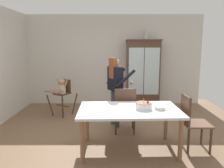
{
  "coord_description": "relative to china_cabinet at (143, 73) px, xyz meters",
  "views": [
    {
      "loc": [
        -0.04,
        -4.08,
        1.79
      ],
      "look_at": [
        -0.04,
        0.7,
        0.95
      ],
      "focal_mm": 35.11,
      "sensor_mm": 36.0,
      "label": 1
    }
  ],
  "objects": [
    {
      "name": "dining_table",
      "position": [
        -0.63,
        -2.89,
        -0.33
      ],
      "size": [
        1.72,
        1.06,
        0.74
      ],
      "color": "silver",
      "rests_on": "ground_plane"
    },
    {
      "name": "serving_bowl",
      "position": [
        -0.12,
        -2.92,
        -0.22
      ],
      "size": [
        0.18,
        0.18,
        0.05
      ],
      "primitive_type": "cylinder",
      "color": "silver",
      "rests_on": "dining_table"
    },
    {
      "name": "adult_person",
      "position": [
        -0.84,
        -1.71,
        -0.02
      ],
      "size": [
        0.66,
        0.65,
        1.53
      ],
      "rotation": [
        0.0,
        0.0,
        2.09
      ],
      "color": "#3D4C6B",
      "rests_on": "ground_plane"
    },
    {
      "name": "ground_plane",
      "position": [
        -0.87,
        -2.37,
        -0.99
      ],
      "size": [
        6.24,
        6.24,
        0.0
      ],
      "primitive_type": "plane",
      "color": "brown"
    },
    {
      "name": "dining_chair_right_end",
      "position": [
        0.44,
        -2.85,
        -0.43
      ],
      "size": [
        0.44,
        0.44,
        0.96
      ],
      "rotation": [
        0.0,
        0.0,
        1.57
      ],
      "color": "#4C3323",
      "rests_on": "ground_plane"
    },
    {
      "name": "birthday_cake",
      "position": [
        -0.39,
        -2.89,
        -0.2
      ],
      "size": [
        0.28,
        0.28,
        0.19
      ],
      "color": "white",
      "rests_on": "dining_table"
    },
    {
      "name": "dining_chair_far_side",
      "position": [
        -0.65,
        -2.17,
        -0.43
      ],
      "size": [
        0.45,
        0.45,
        0.96
      ],
      "rotation": [
        0.0,
        0.0,
        3.12
      ],
      "color": "#4C3323",
      "rests_on": "ground_plane"
    },
    {
      "name": "ceramic_vase",
      "position": [
        0.07,
        0.0,
        1.1
      ],
      "size": [
        0.13,
        0.13,
        0.27
      ],
      "color": "#B2B7B2",
      "rests_on": "china_cabinet"
    },
    {
      "name": "wall_back",
      "position": [
        -0.87,
        0.26,
        0.36
      ],
      "size": [
        5.32,
        0.06,
        2.7
      ],
      "primitive_type": "cube",
      "color": "beige",
      "rests_on": "ground_plane"
    },
    {
      "name": "china_cabinet",
      "position": [
        0.0,
        0.0,
        0.0
      ],
      "size": [
        1.02,
        0.48,
        1.97
      ],
      "color": "#4C3323",
      "rests_on": "ground_plane"
    },
    {
      "name": "high_chair_with_toddler",
      "position": [
        -2.2,
        -0.94,
        -0.34
      ],
      "size": [
        0.79,
        0.84,
        0.95
      ],
      "rotation": [
        0.0,
        0.0,
        -0.55
      ],
      "color": "#4C3323",
      "rests_on": "ground_plane"
    }
  ]
}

